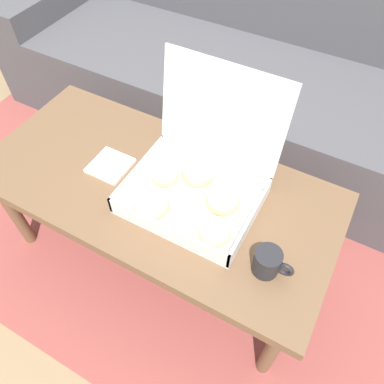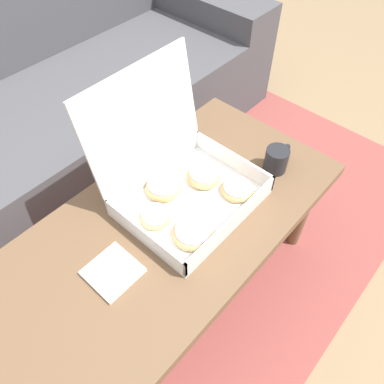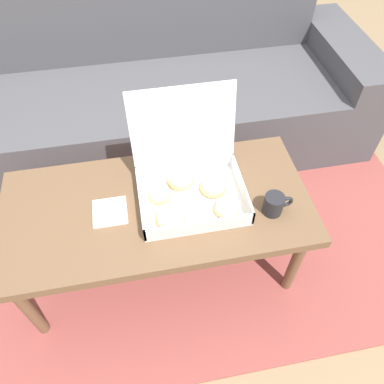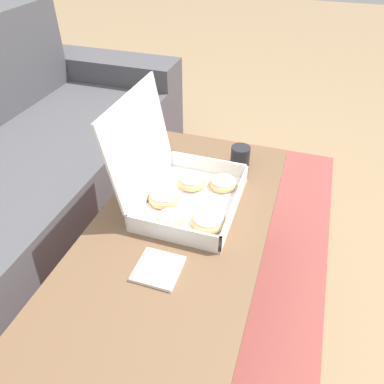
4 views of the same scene
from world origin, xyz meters
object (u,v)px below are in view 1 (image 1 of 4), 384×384
(pastry_box, at_px, (197,181))
(coffee_mug, at_px, (268,262))
(coffee_table, at_px, (157,193))
(couch, at_px, (257,79))

(pastry_box, height_order, coffee_mug, pastry_box)
(coffee_table, xyz_separation_m, pastry_box, (0.13, 0.03, 0.11))
(coffee_table, bearing_deg, pastry_box, 12.87)
(coffee_table, bearing_deg, couch, 90.00)
(coffee_table, bearing_deg, coffee_mug, -14.56)
(couch, distance_m, coffee_table, 0.90)
(pastry_box, bearing_deg, coffee_mug, -25.91)
(couch, bearing_deg, pastry_box, -81.23)
(coffee_table, height_order, pastry_box, pastry_box)
(pastry_box, bearing_deg, couch, 98.77)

